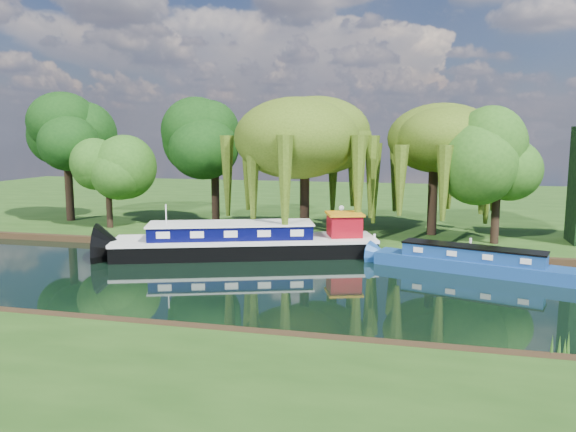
# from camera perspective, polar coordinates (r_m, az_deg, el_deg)

# --- Properties ---
(ground) EXTENTS (120.00, 120.00, 0.00)m
(ground) POSITION_cam_1_polar(r_m,az_deg,el_deg) (29.69, 1.51, -7.14)
(ground) COLOR black
(far_bank) EXTENTS (120.00, 52.00, 0.45)m
(far_bank) POSITION_cam_1_polar(r_m,az_deg,el_deg) (62.75, 8.00, 1.19)
(far_bank) COLOR #1C3D10
(far_bank) RESTS_ON ground
(dutch_barge) EXTENTS (17.35, 9.16, 3.59)m
(dutch_barge) POSITION_cam_1_polar(r_m,az_deg,el_deg) (36.97, -4.12, -2.66)
(dutch_barge) COLOR black
(dutch_barge) RESTS_ON ground
(narrowboat) EXTENTS (11.37, 5.19, 1.65)m
(narrowboat) POSITION_cam_1_polar(r_m,az_deg,el_deg) (34.19, 18.18, -4.48)
(narrowboat) COLOR navy
(narrowboat) RESTS_ON ground
(red_dinghy) EXTENTS (3.59, 2.70, 0.71)m
(red_dinghy) POSITION_cam_1_polar(r_m,az_deg,el_deg) (38.47, -7.51, -3.63)
(red_dinghy) COLOR maroon
(red_dinghy) RESTS_ON ground
(willow_left) EXTENTS (8.09, 8.09, 9.70)m
(willow_left) POSITION_cam_1_polar(r_m,az_deg,el_deg) (41.06, 1.73, 7.72)
(willow_left) COLOR black
(willow_left) RESTS_ON far_bank
(willow_right) EXTENTS (7.28, 7.28, 8.87)m
(willow_right) POSITION_cam_1_polar(r_m,az_deg,el_deg) (42.90, 14.66, 6.72)
(willow_right) COLOR black
(willow_right) RESTS_ON far_bank
(tree_far_left) EXTENTS (4.43, 4.43, 7.13)m
(tree_far_left) POSITION_cam_1_polar(r_m,az_deg,el_deg) (47.09, -17.87, 4.78)
(tree_far_left) COLOR black
(tree_far_left) RESTS_ON far_bank
(tree_far_back) EXTENTS (5.90, 5.90, 9.92)m
(tree_far_back) POSITION_cam_1_polar(r_m,az_deg,el_deg) (52.18, -21.58, 7.12)
(tree_far_back) COLOR black
(tree_far_back) RESTS_ON far_bank
(tree_far_mid) EXTENTS (5.83, 5.83, 9.55)m
(tree_far_mid) POSITION_cam_1_polar(r_m,az_deg,el_deg) (46.82, -7.48, 7.15)
(tree_far_mid) COLOR black
(tree_far_mid) RESTS_ON far_bank
(tree_far_right) EXTENTS (4.90, 4.90, 8.02)m
(tree_far_right) POSITION_cam_1_polar(r_m,az_deg,el_deg) (40.74, 20.58, 5.05)
(tree_far_right) COLOR black
(tree_far_right) RESTS_ON far_bank
(lamppost) EXTENTS (0.36, 0.36, 2.56)m
(lamppost) POSITION_cam_1_polar(r_m,az_deg,el_deg) (39.26, 5.44, 0.23)
(lamppost) COLOR silver
(lamppost) RESTS_ON far_bank
(mooring_posts) EXTENTS (19.16, 0.16, 1.00)m
(mooring_posts) POSITION_cam_1_polar(r_m,az_deg,el_deg) (37.61, 3.44, -2.37)
(mooring_posts) COLOR silver
(mooring_posts) RESTS_ON far_bank
(reeds_near) EXTENTS (33.70, 1.50, 1.10)m
(reeds_near) POSITION_cam_1_polar(r_m,az_deg,el_deg) (21.73, 15.52, -11.80)
(reeds_near) COLOR #1F5316
(reeds_near) RESTS_ON ground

